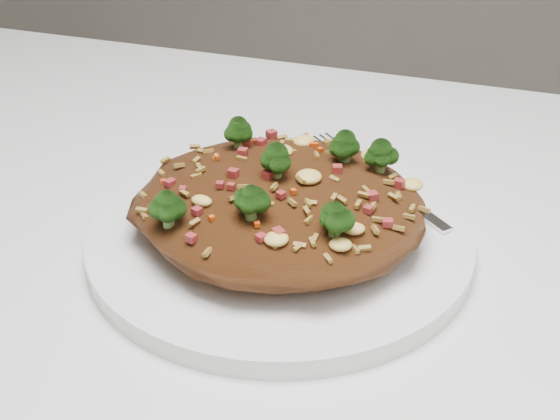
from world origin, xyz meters
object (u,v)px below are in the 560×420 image
Objects in this scene: plate at (280,238)px; fried_rice at (280,194)px; fork at (382,183)px; dining_table at (90,381)px.

plate is 1.33× the size of fried_rice.
fried_rice is (0.00, -0.00, 0.03)m from plate.
plate is 0.09m from fork.
fried_rice is (0.12, 0.07, 0.13)m from dining_table.
fork is (0.05, 0.08, 0.01)m from plate.
plate is at bearing -81.78° from fork.
fork is at bearing 56.29° from plate.
fried_rice is 0.10m from fork.
dining_table is 0.25m from fork.
plate is 0.03m from fried_rice.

